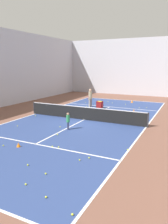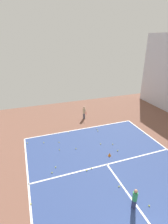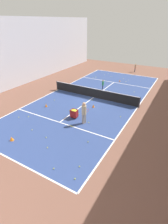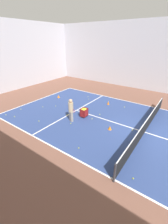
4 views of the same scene
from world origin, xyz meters
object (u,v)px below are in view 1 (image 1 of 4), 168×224
(training_cone_0, at_px, (134,111))
(training_cone_1, at_px, (83,112))
(coach_at_net, at_px, (90,97))
(tennis_net, at_px, (84,113))
(ball_cart, at_px, (100,103))
(child_midcourt, at_px, (68,120))

(training_cone_0, distance_m, training_cone_1, 4.47)
(coach_at_net, distance_m, training_cone_1, 3.12)
(tennis_net, bearing_deg, coach_at_net, 109.30)
(training_cone_0, bearing_deg, ball_cart, 173.18)
(tennis_net, relative_size, ball_cart, 13.15)
(coach_at_net, bearing_deg, child_midcourt, 34.82)
(ball_cart, bearing_deg, training_cone_1, -100.87)
(tennis_net, relative_size, coach_at_net, 5.34)
(child_midcourt, height_order, training_cone_0, child_midcourt)
(coach_at_net, height_order, training_cone_0, coach_at_net)
(ball_cart, xyz_separation_m, training_cone_1, (-0.49, -2.56, -0.38))
(training_cone_1, bearing_deg, tennis_net, -62.60)
(coach_at_net, bearing_deg, tennis_net, 40.00)
(tennis_net, height_order, training_cone_0, tennis_net)
(ball_cart, relative_size, training_cone_0, 2.17)
(child_midcourt, bearing_deg, training_cone_1, -10.60)
(tennis_net, height_order, coach_at_net, coach_at_net)
(training_cone_0, bearing_deg, child_midcourt, -110.55)
(training_cone_1, bearing_deg, training_cone_0, 28.77)
(tennis_net, bearing_deg, training_cone_0, 56.17)
(coach_at_net, xyz_separation_m, child_midcourt, (1.96, -7.78, -0.40))
(ball_cart, bearing_deg, tennis_net, -82.79)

